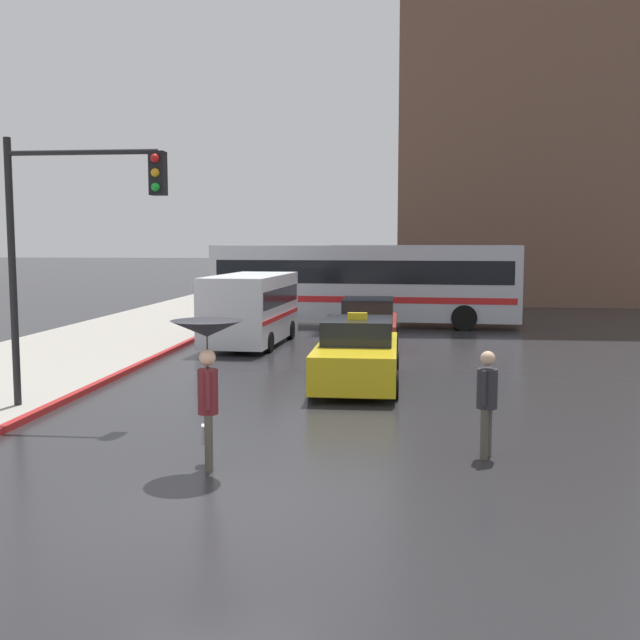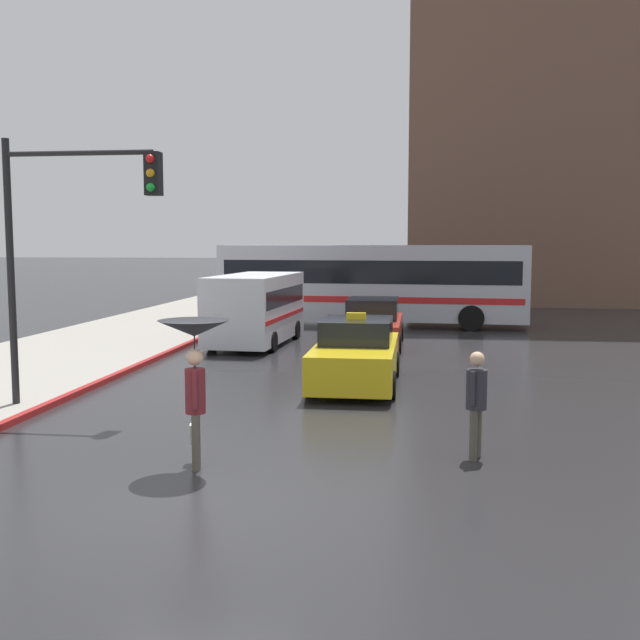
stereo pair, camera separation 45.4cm
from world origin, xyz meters
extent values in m
plane|color=#262628|center=(0.00, 0.00, 0.00)|extent=(300.00, 300.00, 0.00)
cube|color=gold|center=(1.38, 8.27, 0.57)|extent=(1.80, 4.51, 0.81)
cube|color=black|center=(1.38, 8.49, 1.25)|extent=(1.58, 2.03, 0.55)
cylinder|color=black|center=(2.24, 6.87, 0.30)|extent=(0.20, 0.60, 0.60)
cylinder|color=black|center=(0.53, 6.87, 0.30)|extent=(0.20, 0.60, 0.60)
cylinder|color=black|center=(2.24, 9.66, 0.30)|extent=(0.20, 0.60, 0.60)
cylinder|color=black|center=(0.53, 9.66, 0.30)|extent=(0.20, 0.60, 0.60)
cube|color=yellow|center=(1.38, 8.27, 1.60)|extent=(0.44, 0.16, 0.16)
cube|color=#A52D23|center=(1.34, 15.01, 0.51)|extent=(1.80, 4.76, 0.69)
cube|color=black|center=(1.34, 15.25, 1.18)|extent=(1.58, 2.14, 0.64)
cylinder|color=black|center=(2.20, 13.54, 0.30)|extent=(0.20, 0.60, 0.60)
cylinder|color=black|center=(0.49, 13.54, 0.30)|extent=(0.20, 0.60, 0.60)
cylinder|color=black|center=(2.20, 16.49, 0.30)|extent=(0.20, 0.60, 0.60)
cylinder|color=black|center=(0.49, 16.49, 0.30)|extent=(0.20, 0.60, 0.60)
cube|color=silver|center=(-2.40, 14.81, 1.21)|extent=(2.31, 5.41, 2.09)
cube|color=black|center=(-2.40, 14.81, 1.58)|extent=(2.31, 4.99, 0.54)
cube|color=red|center=(-2.40, 14.81, 0.95)|extent=(2.33, 5.20, 0.14)
cylinder|color=black|center=(-1.55, 13.17, 0.32)|extent=(0.24, 0.64, 0.63)
cylinder|color=black|center=(-3.44, 13.28, 0.32)|extent=(0.24, 0.64, 0.63)
cylinder|color=black|center=(-1.36, 16.34, 0.32)|extent=(0.24, 0.64, 0.63)
cylinder|color=black|center=(-3.25, 16.46, 0.32)|extent=(0.24, 0.64, 0.63)
cube|color=#B2B7C1|center=(0.94, 20.96, 1.72)|extent=(12.17, 3.36, 2.91)
cube|color=black|center=(0.94, 20.96, 2.16)|extent=(11.57, 3.34, 0.89)
cube|color=red|center=(0.94, 20.96, 1.11)|extent=(11.81, 3.36, 0.24)
cylinder|color=black|center=(-3.34, 20.06, 0.48)|extent=(0.98, 0.35, 0.96)
cylinder|color=black|center=(-3.17, 22.46, 0.48)|extent=(0.98, 0.35, 0.96)
cylinder|color=black|center=(4.75, 19.48, 0.48)|extent=(0.98, 0.35, 0.96)
cylinder|color=black|center=(4.92, 21.87, 0.48)|extent=(0.98, 0.35, 0.96)
cylinder|color=#4C473D|center=(-0.36, 1.50, 0.41)|extent=(0.15, 0.15, 0.82)
cylinder|color=#4C473D|center=(-0.42, 1.72, 0.41)|extent=(0.15, 0.15, 0.82)
cylinder|color=maroon|center=(-0.39, 1.61, 1.15)|extent=(0.36, 0.36, 0.65)
sphere|color=#DBAD89|center=(-0.39, 1.61, 1.64)|extent=(0.24, 0.24, 0.24)
cylinder|color=maroon|center=(-0.34, 1.43, 1.19)|extent=(0.09, 0.09, 0.55)
cylinder|color=maroon|center=(-0.44, 1.79, 1.19)|extent=(0.09, 0.09, 0.55)
cone|color=#232328|center=(-0.39, 1.61, 2.06)|extent=(1.04, 1.04, 0.23)
cylinder|color=black|center=(-0.39, 1.61, 1.71)|extent=(0.02, 0.02, 0.69)
cube|color=white|center=(-0.51, 1.85, 0.45)|extent=(0.14, 0.20, 0.28)
cylinder|color=#4C473D|center=(3.71, 2.76, 0.38)|extent=(0.15, 0.15, 0.77)
cylinder|color=#4C473D|center=(3.63, 2.55, 0.38)|extent=(0.15, 0.15, 0.77)
cylinder|color=#28282D|center=(3.67, 2.65, 1.07)|extent=(0.41, 0.41, 0.61)
sphere|color=#DBAD89|center=(3.67, 2.65, 1.53)|extent=(0.22, 0.22, 0.22)
cylinder|color=#28282D|center=(3.74, 2.84, 1.11)|extent=(0.09, 0.09, 0.52)
cylinder|color=#28282D|center=(3.60, 2.47, 1.11)|extent=(0.09, 0.09, 0.52)
cylinder|color=black|center=(-5.04, 4.88, 2.62)|extent=(0.14, 0.14, 5.25)
cylinder|color=black|center=(-3.59, 4.88, 4.95)|extent=(2.91, 0.10, 0.10)
cube|color=black|center=(-2.13, 4.88, 4.55)|extent=(0.28, 0.28, 0.80)
sphere|color=red|center=(-2.13, 4.72, 4.81)|extent=(0.16, 0.16, 0.16)
sphere|color=orange|center=(-2.13, 4.72, 4.55)|extent=(0.16, 0.16, 0.16)
sphere|color=green|center=(-2.13, 4.72, 4.29)|extent=(0.16, 0.16, 0.16)
camera|label=1|loc=(2.33, -8.73, 3.27)|focal=42.00mm
camera|label=2|loc=(2.78, -8.67, 3.27)|focal=42.00mm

